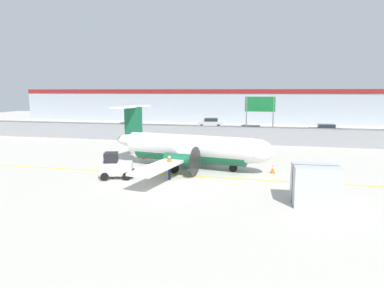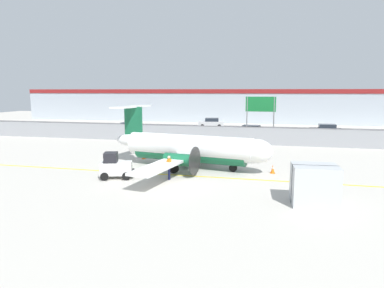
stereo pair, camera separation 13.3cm
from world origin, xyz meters
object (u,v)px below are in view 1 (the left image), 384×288
at_px(traffic_cone_far_left, 273,169).
at_px(traffic_cone_far_right, 114,170).
at_px(cargo_container, 315,185).
at_px(parked_car_1, 210,123).
at_px(traffic_cone_near_left, 182,159).
at_px(highway_sign, 260,108).
at_px(ground_crew_worker, 169,166).
at_px(parked_car_0, 130,128).
at_px(baggage_tug, 116,167).
at_px(parked_car_3, 325,130).
at_px(parked_car_2, 250,131).
at_px(commuter_airplane, 192,148).
at_px(traffic_cone_near_right, 144,155).

distance_m(traffic_cone_far_left, traffic_cone_far_right, 12.01).
height_order(cargo_container, parked_car_1, cargo_container).
bearing_deg(parked_car_1, traffic_cone_near_left, 87.08).
xyz_separation_m(parked_car_1, highway_sign, (8.52, -14.05, 3.24)).
distance_m(cargo_container, parked_car_1, 39.12).
xyz_separation_m(ground_crew_worker, parked_car_0, (-12.91, 23.19, -0.06)).
bearing_deg(baggage_tug, parked_car_1, 70.90).
bearing_deg(traffic_cone_far_left, parked_car_3, 73.27).
bearing_deg(parked_car_2, traffic_cone_far_right, 75.99).
distance_m(ground_crew_worker, traffic_cone_far_left, 7.97).
distance_m(baggage_tug, cargo_container, 13.42).
bearing_deg(parked_car_2, baggage_tug, 78.58).
bearing_deg(cargo_container, commuter_airplane, 136.16).
height_order(parked_car_0, parked_car_3, same).
relative_size(commuter_airplane, ground_crew_worker, 9.43).
bearing_deg(parked_car_2, traffic_cone_near_left, 81.95).
bearing_deg(traffic_cone_far_left, parked_car_0, 135.56).
bearing_deg(traffic_cone_far_right, traffic_cone_near_left, 51.74).
height_order(traffic_cone_far_left, highway_sign, highway_sign).
bearing_deg(traffic_cone_far_left, cargo_container, -72.11).
bearing_deg(parked_car_1, baggage_tug, 80.82).
relative_size(traffic_cone_near_left, parked_car_0, 0.15).
relative_size(traffic_cone_near_right, parked_car_3, 0.15).
distance_m(cargo_container, parked_car_2, 26.89).
bearing_deg(highway_sign, parked_car_2, 112.18).
distance_m(traffic_cone_near_left, parked_car_0, 21.42).
height_order(ground_crew_worker, traffic_cone_near_left, ground_crew_worker).
bearing_deg(commuter_airplane, parked_car_2, 89.99).
height_order(ground_crew_worker, parked_car_1, same).
xyz_separation_m(commuter_airplane, traffic_cone_far_left, (6.38, -0.35, -1.29)).
bearing_deg(ground_crew_worker, traffic_cone_far_left, -172.36).
relative_size(baggage_tug, parked_car_3, 0.60).
bearing_deg(commuter_airplane, traffic_cone_far_left, 7.02).
xyz_separation_m(baggage_tug, parked_car_1, (0.81, 34.40, 0.04)).
distance_m(traffic_cone_near_left, parked_car_3, 25.86).
relative_size(traffic_cone_near_right, parked_car_0, 0.15).
distance_m(parked_car_1, parked_car_3, 18.48).
bearing_deg(traffic_cone_far_right, baggage_tug, -59.50).
bearing_deg(cargo_container, traffic_cone_far_left, 103.99).
relative_size(ground_crew_worker, parked_car_1, 0.39).
bearing_deg(traffic_cone_near_left, parked_car_0, 125.15).
distance_m(commuter_airplane, parked_car_2, 19.51).
xyz_separation_m(traffic_cone_far_left, parked_car_2, (-2.95, 19.54, 0.58)).
distance_m(traffic_cone_far_left, parked_car_2, 19.77).
height_order(baggage_tug, traffic_cone_near_left, baggage_tug).
xyz_separation_m(baggage_tug, ground_crew_worker, (3.82, 0.57, 0.10)).
xyz_separation_m(commuter_airplane, traffic_cone_near_right, (-5.18, 2.70, -1.29)).
bearing_deg(commuter_airplane, traffic_cone_far_right, -138.37).
relative_size(ground_crew_worker, parked_car_3, 0.40).
distance_m(parked_car_1, parked_car_2, 12.91).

